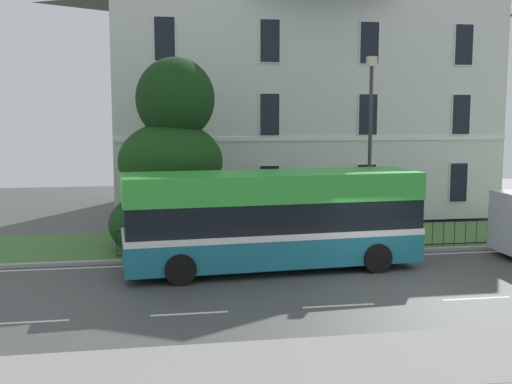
% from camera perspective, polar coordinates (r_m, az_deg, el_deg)
% --- Properties ---
extents(ground_plane, '(60.00, 56.00, 0.18)m').
position_cam_1_polar(ground_plane, '(20.38, 10.65, -7.60)').
color(ground_plane, '#444645').
extents(georgian_townhouse, '(18.66, 10.95, 12.08)m').
position_cam_1_polar(georgian_townhouse, '(33.82, 3.37, 8.91)').
color(georgian_townhouse, silver).
rests_on(georgian_townhouse, ground_plane).
extents(iron_verge_railing, '(17.61, 0.04, 0.97)m').
position_cam_1_polar(iron_verge_railing, '(23.60, 9.30, -3.96)').
color(iron_verge_railing, black).
rests_on(iron_verge_railing, ground_plane).
extents(evergreen_tree, '(4.52, 4.52, 7.57)m').
position_cam_1_polar(evergreen_tree, '(23.79, -7.74, 1.51)').
color(evergreen_tree, '#423328').
rests_on(evergreen_tree, ground_plane).
extents(single_decker_bus, '(9.87, 3.19, 3.23)m').
position_cam_1_polar(single_decker_bus, '(20.57, 1.54, -2.45)').
color(single_decker_bus, '#1C6E82').
rests_on(single_decker_bus, ground_plane).
extents(street_lamp_post, '(0.36, 0.24, 7.14)m').
position_cam_1_polar(street_lamp_post, '(24.33, 10.34, 4.81)').
color(street_lamp_post, '#333338').
rests_on(street_lamp_post, ground_plane).
extents(litter_bin, '(0.56, 0.56, 1.17)m').
position_cam_1_polar(litter_bin, '(26.50, 21.16, -2.94)').
color(litter_bin, '#23472D').
rests_on(litter_bin, ground_plane).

